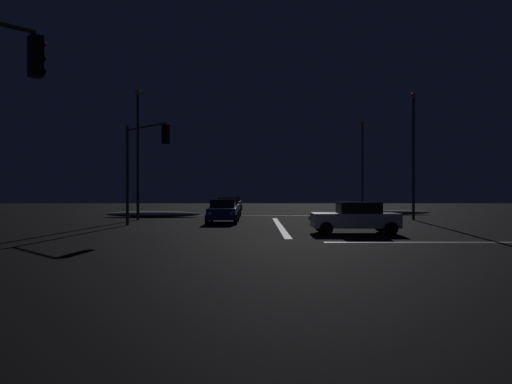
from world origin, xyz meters
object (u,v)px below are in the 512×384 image
at_px(sedan_black, 233,203).
at_px(traffic_signal_nw, 144,155).
at_px(streetlamp_left_near, 139,145).
at_px(sedan_blue, 224,211).
at_px(sedan_green, 229,207).
at_px(sedan_white_crossing, 356,217).
at_px(streetlamp_right_near, 414,147).
at_px(sedan_orange, 228,205).
at_px(streetlamp_right_far, 363,159).

distance_m(sedan_black, traffic_signal_nw, 22.84).
bearing_deg(traffic_signal_nw, streetlamp_left_near, 106.95).
relative_size(sedan_blue, streetlamp_left_near, 0.45).
height_order(sedan_green, streetlamp_left_near, streetlamp_left_near).
height_order(sedan_green, sedan_black, same).
bearing_deg(sedan_blue, streetlamp_left_near, 154.29).
bearing_deg(traffic_signal_nw, sedan_blue, 36.92).
relative_size(sedan_white_crossing, streetlamp_left_near, 0.45).
distance_m(sedan_black, streetlamp_right_near, 21.57).
relative_size(traffic_signal_nw, streetlamp_right_near, 0.66).
height_order(sedan_orange, streetlamp_right_far, streetlamp_right_far).
relative_size(streetlamp_right_far, streetlamp_right_near, 1.05).
relative_size(sedan_white_crossing, streetlamp_right_far, 0.45).
bearing_deg(sedan_orange, streetlamp_left_near, -121.40).
bearing_deg(sedan_white_crossing, sedan_orange, 110.67).
bearing_deg(streetlamp_right_far, traffic_signal_nw, -128.98).
bearing_deg(sedan_white_crossing, streetlamp_right_near, 58.46).
height_order(sedan_black, traffic_signal_nw, traffic_signal_nw).
xyz_separation_m(traffic_signal_nw, streetlamp_left_near, (-1.97, 6.47, 1.20)).
distance_m(sedan_orange, sedan_white_crossing, 21.77).
bearing_deg(sedan_black, sedan_orange, -92.01).
xyz_separation_m(sedan_green, sedan_white_crossing, (7.19, -14.30, 0.00)).
relative_size(sedan_orange, sedan_black, 1.00).
distance_m(streetlamp_right_far, streetlamp_left_near, 25.73).
height_order(sedan_blue, traffic_signal_nw, traffic_signal_nw).
height_order(sedan_black, streetlamp_left_near, streetlamp_left_near).
distance_m(sedan_green, streetlamp_right_far, 19.14).
xyz_separation_m(sedan_blue, sedan_black, (-0.35, 18.83, 0.00)).
height_order(streetlamp_right_near, streetlamp_left_near, streetlamp_left_near).
xyz_separation_m(traffic_signal_nw, streetlamp_right_far, (18.18, 22.47, 1.30)).
xyz_separation_m(sedan_orange, traffic_signal_nw, (-3.92, -16.13, 3.46)).
bearing_deg(sedan_orange, sedan_white_crossing, -69.33).
relative_size(sedan_green, streetlamp_right_near, 0.47).
bearing_deg(streetlamp_right_near, sedan_orange, 145.91).
distance_m(sedan_white_crossing, streetlamp_left_near, 17.92).
relative_size(sedan_blue, sedan_green, 1.00).
height_order(sedan_blue, streetlamp_right_far, streetlamp_right_far).
relative_size(sedan_orange, sedan_white_crossing, 1.00).
bearing_deg(sedan_black, streetlamp_left_near, -111.22).
distance_m(sedan_white_crossing, streetlamp_right_near, 13.37).
relative_size(sedan_orange, streetlamp_right_far, 0.45).
distance_m(sedan_blue, sedan_black, 18.83).
bearing_deg(streetlamp_right_far, sedan_orange, -156.01).
height_order(sedan_white_crossing, streetlamp_left_near, streetlamp_left_near).
height_order(sedan_black, streetlamp_right_near, streetlamp_right_near).
bearing_deg(sedan_blue, streetlamp_right_near, 12.77).
relative_size(sedan_green, streetlamp_right_far, 0.45).
height_order(sedan_orange, traffic_signal_nw, traffic_signal_nw).
height_order(sedan_orange, streetlamp_left_near, streetlamp_left_near).
xyz_separation_m(sedan_black, streetlamp_right_far, (14.05, 0.28, 4.76)).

